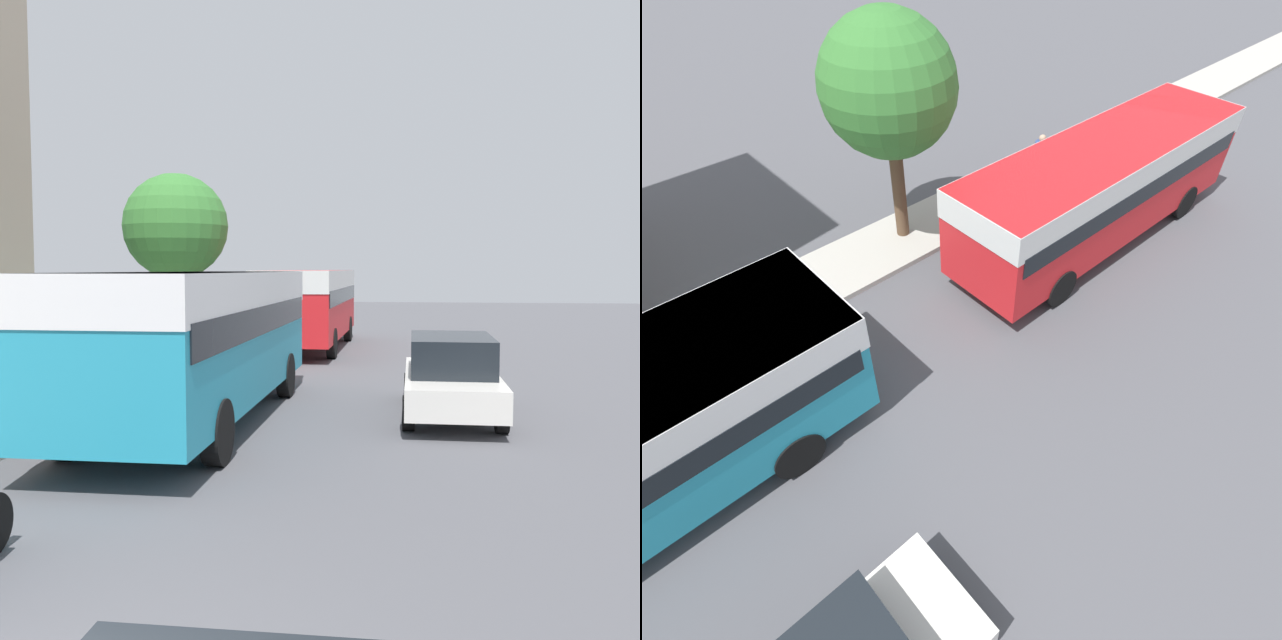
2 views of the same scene
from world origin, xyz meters
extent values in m
cube|color=teal|center=(-1.85, 9.58, 1.68)|extent=(2.57, 9.25, 2.35)
cube|color=white|center=(-1.85, 9.58, 2.50)|extent=(2.60, 9.30, 0.71)
cube|color=black|center=(-1.85, 9.58, 1.97)|extent=(2.62, 8.88, 0.52)
cylinder|color=black|center=(-3.03, 12.45, 0.50)|extent=(0.28, 1.00, 1.00)
cylinder|color=black|center=(-0.66, 12.45, 0.50)|extent=(0.28, 1.00, 1.00)
cylinder|color=black|center=(-3.03, 6.71, 0.50)|extent=(0.28, 1.00, 1.00)
cylinder|color=black|center=(-0.66, 6.71, 0.50)|extent=(0.28, 1.00, 1.00)
cube|color=red|center=(-1.55, 22.38, 1.68)|extent=(2.50, 9.32, 2.37)
cube|color=white|center=(-1.55, 22.38, 2.51)|extent=(2.53, 9.37, 0.71)
cube|color=black|center=(-1.55, 22.38, 1.98)|extent=(2.55, 8.95, 0.52)
cylinder|color=black|center=(-2.70, 25.27, 0.50)|extent=(0.28, 1.00, 1.00)
cylinder|color=black|center=(-0.40, 25.27, 0.50)|extent=(0.28, 1.00, 1.00)
cylinder|color=black|center=(-2.70, 19.49, 0.50)|extent=(0.28, 1.00, 1.00)
cylinder|color=black|center=(-0.40, 19.49, 0.50)|extent=(0.28, 1.00, 1.00)
cube|color=silver|center=(2.95, 10.79, 0.60)|extent=(1.78, 4.57, 0.56)
cube|color=black|center=(2.95, 10.79, 1.24)|extent=(1.57, 2.51, 0.72)
cylinder|color=black|center=(2.13, 12.21, 0.32)|extent=(0.22, 0.64, 0.64)
cylinder|color=black|center=(3.77, 12.21, 0.32)|extent=(0.22, 0.64, 0.64)
cylinder|color=black|center=(2.13, 9.38, 0.32)|extent=(0.22, 0.64, 0.64)
cylinder|color=black|center=(3.77, 9.38, 0.32)|extent=(0.22, 0.64, 0.64)
cylinder|color=#232838|center=(-4.34, 23.16, 0.56)|extent=(0.34, 0.34, 0.82)
cylinder|color=#33477F|center=(-4.34, 23.16, 1.32)|extent=(0.43, 0.43, 0.69)
sphere|color=tan|center=(-4.34, 23.16, 1.77)|extent=(0.22, 0.22, 0.22)
cylinder|color=brown|center=(-5.21, 18.32, 1.59)|extent=(0.36, 0.36, 2.87)
sphere|color=#387A33|center=(-5.21, 18.32, 4.25)|extent=(3.29, 3.29, 3.29)
camera|label=1|loc=(2.17, -3.38, 2.90)|focal=40.00mm
camera|label=2|loc=(4.80, 11.52, 8.64)|focal=28.00mm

